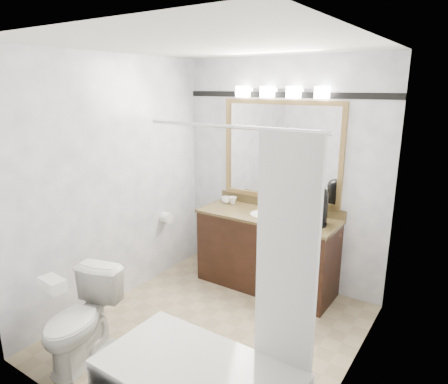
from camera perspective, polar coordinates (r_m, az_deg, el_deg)
The scene contains 13 objects.
room at distance 3.37m, azimuth -1.67°, elevation -1.31°, with size 2.42×2.62×2.52m.
vanity at distance 4.47m, azimuth 6.09°, elevation -8.21°, with size 1.53×0.58×0.97m.
mirror at distance 4.40m, azimuth 8.10°, elevation 5.75°, with size 1.40×0.04×1.10m.
vanity_light_bar at distance 4.30m, azimuth 8.08°, elevation 14.01°, with size 1.02×0.14×0.12m.
accent_stripe at distance 4.36m, azimuth 8.46°, elevation 13.57°, with size 2.40×0.01×0.06m, color black.
tp_roll at distance 4.72m, azimuth -8.23°, elevation -3.65°, with size 0.12×0.12×0.11m, color white.
toilet at distance 3.58m, azimuth -19.81°, elevation -16.82°, with size 0.41×0.72×0.73m, color white.
tissue_box at distance 3.29m, azimuth -23.29°, elevation -11.99°, with size 0.22×0.12×0.09m, color white.
coffee_maker at distance 4.08m, azimuth 13.49°, elevation -1.84°, with size 0.19×0.25×0.38m.
cup_left at distance 4.70m, azimuth 0.27°, elevation -1.14°, with size 0.10×0.10×0.08m, color white.
cup_right at distance 4.67m, azimuth 1.26°, elevation -1.21°, with size 0.09×0.09×0.08m, color white.
soap_bottle_a at distance 4.57m, azimuth 5.54°, elevation -1.43°, with size 0.05×0.05×0.12m, color white.
soap_bar at distance 4.44m, azimuth 6.44°, elevation -2.58°, with size 0.09×0.05×0.03m, color beige.
Camera 1 is at (1.88, -2.63, 2.20)m, focal length 32.00 mm.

